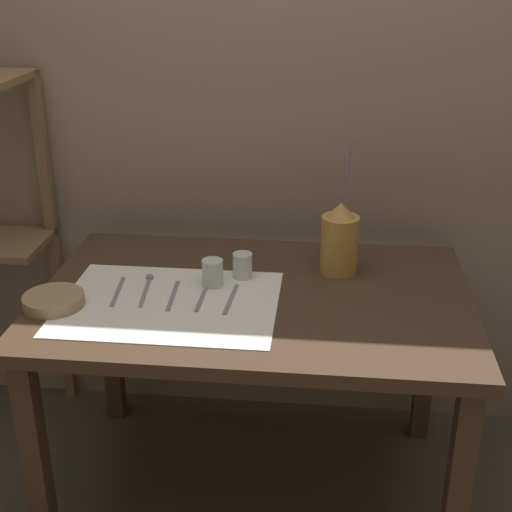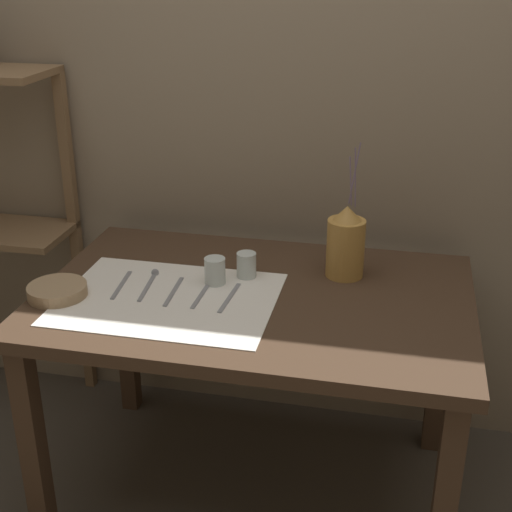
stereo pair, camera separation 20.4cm
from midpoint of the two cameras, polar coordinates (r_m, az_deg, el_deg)
name	(u,v)px [view 1 (the left image)]	position (r m, az deg, el deg)	size (l,w,h in m)	color
ground_plane	(255,488)	(2.51, -2.55, -18.14)	(12.00, 12.00, 0.00)	#473F35
stone_wall_back	(271,98)	(2.44, -1.22, 12.50)	(7.00, 0.06, 2.40)	gray
wooden_table	(255,320)	(2.14, -2.86, -5.22)	(1.27, 0.83, 0.73)	#422D1E
linen_cloth	(169,303)	(2.06, -9.79, -3.79)	(0.62, 0.47, 0.00)	white
pitcher_with_flowers	(340,240)	(2.20, 4.07, 1.22)	(0.12, 0.12, 0.42)	#B7843D
wooden_bowl	(54,301)	(2.12, -18.58, -3.49)	(0.17, 0.17, 0.04)	#9E7F5B
glass_tumbler_near	(213,273)	(2.13, -6.24, -1.41)	(0.06, 0.06, 0.08)	silver
glass_tumbler_far	(243,265)	(2.18, -3.78, -0.82)	(0.06, 0.06, 0.08)	silver
knife_center	(118,291)	(2.15, -13.69, -2.83)	(0.03, 0.19, 0.00)	gray
spoon_inner	(148,283)	(2.18, -11.31, -2.21)	(0.04, 0.20, 0.02)	gray
fork_inner	(173,295)	(2.10, -9.45, -3.20)	(0.02, 0.19, 0.00)	gray
spoon_outer	(206,287)	(2.13, -6.77, -2.56)	(0.02, 0.20, 0.02)	gray
fork_outer	(231,299)	(2.06, -4.87, -3.51)	(0.02, 0.19, 0.00)	gray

